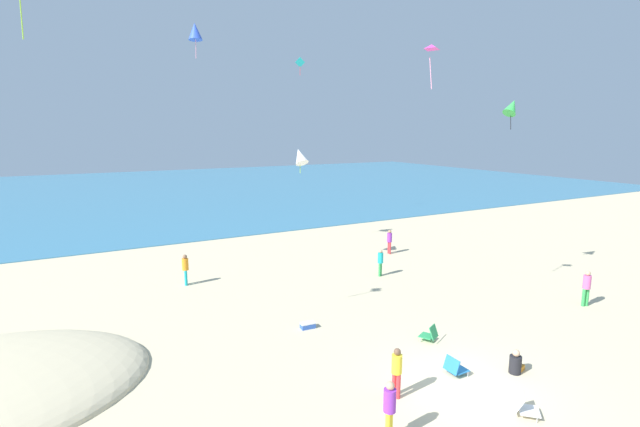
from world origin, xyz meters
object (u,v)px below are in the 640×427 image
beach_chair_near_camera (430,334)px  cooler_box (308,325)px  kite_magenta (431,48)px  person_0 (389,240)px  kite_green (512,107)px  person_1 (185,267)px  person_7 (516,364)px  kite_blue (195,31)px  person_3 (397,369)px  person_5 (587,286)px  kite_white (300,156)px  beach_chair_far_left (524,406)px  person_6 (390,406)px  kite_teal (300,63)px  person_2 (380,261)px  beach_chair_mid_beach (455,367)px

beach_chair_near_camera → cooler_box: beach_chair_near_camera is taller
cooler_box → kite_magenta: bearing=-14.2°
person_0 → kite_green: bearing=-69.1°
cooler_box → person_1: (-2.96, 7.32, 0.77)m
person_7 → kite_green: size_ratio=0.51×
kite_magenta → person_7: bearing=-94.3°
kite_magenta → kite_green: bearing=11.7°
kite_green → kite_blue: (-11.80, 10.79, 4.09)m
cooler_box → person_3: person_3 is taller
person_5 → kite_white: bearing=52.9°
cooler_box → beach_chair_far_left: bearing=-71.4°
person_6 → kite_teal: size_ratio=1.11×
beach_chair_near_camera → person_0: size_ratio=0.49×
kite_white → kite_blue: kite_blue is taller
person_0 → person_1: bearing=-170.4°
person_3 → kite_magenta: size_ratio=0.90×
beach_chair_near_camera → person_0: bearing=-56.6°
person_3 → kite_white: bearing=-110.0°
beach_chair_far_left → kite_magenta: 12.26m
beach_chair_far_left → person_5: 9.83m
person_7 → kite_magenta: 11.30m
person_6 → kite_green: (11.93, 6.81, 7.67)m
person_1 → kite_magenta: (7.55, -8.48, 9.59)m
person_5 → person_7: person_5 is taller
person_6 → person_7: bearing=61.2°
person_0 → person_2: size_ratio=1.05×
kite_green → beach_chair_far_left: bearing=-136.6°
cooler_box → person_0: person_0 is taller
person_6 → kite_white: (4.55, 14.08, 5.24)m
person_5 → beach_chair_near_camera: bearing=102.2°
beach_chair_far_left → kite_white: (0.79, 15.00, 5.88)m
kite_green → kite_teal: bearing=94.2°
beach_chair_far_left → person_7: 2.29m
kite_green → kite_teal: kite_teal is taller
kite_white → kite_teal: bearing=63.7°
beach_chair_mid_beach → person_5: person_5 is taller
person_7 → kite_white: 14.67m
beach_chair_near_camera → kite_teal: (5.97, 22.54, 12.53)m
beach_chair_far_left → kite_teal: bearing=119.6°
kite_white → kite_green: kite_green is taller
person_3 → person_5: 11.57m
person_0 → beach_chair_near_camera: bearing=-110.2°
kite_white → kite_blue: size_ratio=0.79×
person_2 → kite_magenta: 11.05m
kite_white → person_3: bearing=-104.3°
person_1 → kite_green: 17.27m
beach_chair_mid_beach → person_3: bearing=-178.8°
person_7 → kite_teal: bearing=62.2°
beach_chair_near_camera → kite_magenta: size_ratio=0.45×
person_0 → person_3: (-9.25, -12.56, -0.01)m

